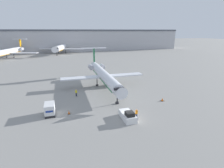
{
  "coord_description": "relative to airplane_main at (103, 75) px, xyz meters",
  "views": [
    {
      "loc": [
        -11.71,
        -27.74,
        15.99
      ],
      "look_at": [
        0.0,
        11.11,
        3.54
      ],
      "focal_mm": 28.0,
      "sensor_mm": 36.0,
      "label": 1
    }
  ],
  "objects": [
    {
      "name": "traffic_cone_right",
      "position": [
        10.59,
        -15.26,
        -3.22
      ],
      "size": [
        0.73,
        0.73,
        0.75
      ],
      "color": "black",
      "rests_on": "ground"
    },
    {
      "name": "worker_by_wing",
      "position": [
        -8.65,
        -6.22,
        -2.61
      ],
      "size": [
        0.4,
        0.26,
        1.83
      ],
      "color": "#232838",
      "rests_on": "ground"
    },
    {
      "name": "luggage_cart",
      "position": [
        -14.65,
        -15.04,
        -2.41
      ],
      "size": [
        1.88,
        3.23,
        2.33
      ],
      "color": "#232326",
      "rests_on": "ground"
    },
    {
      "name": "airplane_parked_far_left",
      "position": [
        -10.04,
        85.08,
        0.54
      ],
      "size": [
        31.82,
        29.9,
        11.2
      ],
      "color": "white",
      "rests_on": "ground"
    },
    {
      "name": "ground_plane",
      "position": [
        -0.25,
        -20.89,
        -3.57
      ],
      "size": [
        600.0,
        600.0,
        0.0
      ],
      "primitive_type": "plane",
      "color": "gray"
    },
    {
      "name": "terminal_building",
      "position": [
        -0.25,
        99.11,
        4.84
      ],
      "size": [
        180.0,
        16.8,
        16.78
      ],
      "color": "#B2B2B7",
      "rests_on": "ground"
    },
    {
      "name": "traffic_cone_left",
      "position": [
        -11.08,
        -15.85,
        -3.19
      ],
      "size": [
        0.51,
        0.51,
        0.8
      ],
      "color": "black",
      "rests_on": "ground"
    },
    {
      "name": "pushback_tug",
      "position": [
        -0.6,
        -21.17,
        -2.87
      ],
      "size": [
        2.1,
        4.57,
        1.89
      ],
      "color": "silver",
      "rests_on": "ground"
    },
    {
      "name": "airplane_parked_far_right",
      "position": [
        -41.21,
        71.45,
        0.18
      ],
      "size": [
        34.22,
        34.15,
        10.57
      ],
      "color": "white",
      "rests_on": "ground"
    },
    {
      "name": "airplane_main",
      "position": [
        0.0,
        0.0,
        0.0
      ],
      "size": [
        24.51,
        32.63,
        10.0
      ],
      "color": "silver",
      "rests_on": "ground"
    },
    {
      "name": "worker_near_tug",
      "position": [
        1.14,
        -21.27,
        -2.59
      ],
      "size": [
        0.4,
        0.26,
        1.86
      ],
      "color": "#232838",
      "rests_on": "ground"
    }
  ]
}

